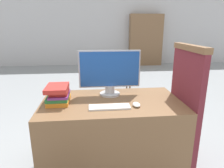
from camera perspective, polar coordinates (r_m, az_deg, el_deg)
The scene contains 9 objects.
wall_back at distance 7.70m, azimuth -4.76°, elevation 15.88°, with size 12.00×0.06×2.80m.
desk at distance 2.05m, azimuth -0.11°, elevation -14.64°, with size 1.31×0.75×0.75m.
carrel_divider at distance 2.02m, azimuth 19.84°, elevation -7.52°, with size 0.07×0.55×1.27m.
monitor at distance 1.99m, azimuth -0.64°, elevation 3.24°, with size 0.61×0.21×0.46m.
keyboard at distance 1.73m, azimuth -0.72°, elevation -6.60°, with size 0.35×0.11×0.02m.
mouse at distance 1.77m, azimuth 7.00°, elevation -5.86°, with size 0.07×0.10×0.03m.
book_stack at distance 1.89m, azimuth -15.08°, elevation -2.86°, with size 0.20×0.29×0.16m.
far_chair at distance 4.48m, azimuth 2.21°, elevation 4.08°, with size 0.44×0.44×0.86m.
bookshelf_far at distance 7.74m, azimuth 9.59°, elevation 12.25°, with size 1.22×0.32×1.86m.
Camera 1 is at (-0.18, -1.38, 1.42)m, focal length 32.00 mm.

